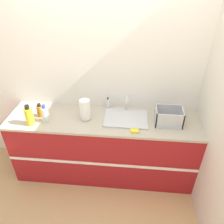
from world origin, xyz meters
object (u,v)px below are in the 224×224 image
dish_rack (168,118)px  soap_dispenser (108,104)px  bottle_amber (40,111)px  paper_towel_roll (85,110)px  bottle_yellow (29,116)px  sink (126,118)px  bottle_clear (45,114)px

dish_rack → soap_dispenser: dish_rack is taller
dish_rack → bottle_amber: bearing=179.7°
paper_towel_roll → bottle_yellow: 0.62m
paper_towel_roll → dish_rack: bearing=-0.1°
bottle_yellow → soap_dispenser: bottle_yellow is taller
sink → soap_dispenser: 0.32m
paper_towel_roll → bottle_clear: bearing=-168.3°
bottle_yellow → bottle_amber: (0.06, 0.17, -0.03)m
sink → soap_dispenser: sink is taller
bottle_yellow → soap_dispenser: bearing=26.7°
bottle_clear → bottle_amber: size_ratio=1.30×
sink → paper_towel_roll: bearing=-174.5°
paper_towel_roll → dish_rack: 0.95m
paper_towel_roll → dish_rack: (0.95, -0.00, -0.05)m
bottle_amber → dish_rack: bearing=-0.3°
bottle_amber → soap_dispenser: size_ratio=1.13×
sink → bottle_clear: 0.93m
sink → bottle_amber: sink is taller
sink → bottle_yellow: size_ratio=2.02×
paper_towel_roll → bottle_amber: size_ratio=1.49×
paper_towel_roll → soap_dispenser: bearing=48.3°
dish_rack → bottle_amber: dish_rack is taller
sink → dish_rack: size_ratio=1.68×
dish_rack → bottle_yellow: bottle_yellow is taller
bottle_clear → bottle_amber: (-0.10, 0.10, -0.02)m
paper_towel_roll → bottle_clear: 0.46m
paper_towel_roll → soap_dispenser: size_ratio=1.68×
sink → dish_rack: 0.48m
sink → paper_towel_roll: paper_towel_roll is taller
sink → bottle_amber: 1.02m
sink → bottle_amber: bearing=-177.8°
soap_dispenser → bottle_yellow: bearing=-153.3°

